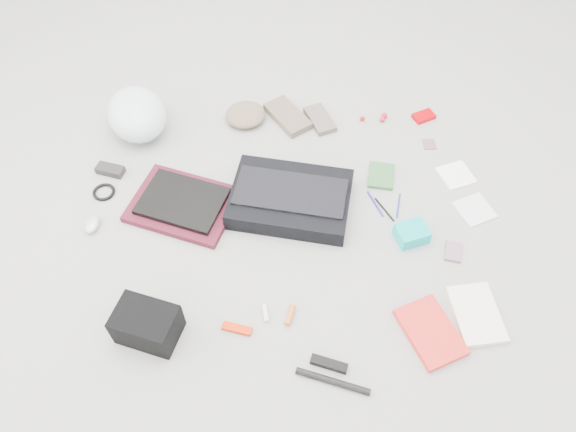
{
  "coord_description": "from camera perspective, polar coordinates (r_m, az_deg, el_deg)",
  "views": [
    {
      "loc": [
        -0.09,
        -1.27,
        1.76
      ],
      "look_at": [
        0.0,
        0.0,
        0.05
      ],
      "focal_mm": 35.0,
      "sensor_mm": 36.0,
      "label": 1
    }
  ],
  "objects": [
    {
      "name": "laptop",
      "position": [
        2.23,
        -10.68,
        1.51
      ],
      "size": [
        0.38,
        0.34,
        0.02
      ],
      "primitive_type": "cube",
      "rotation": [
        0.0,
        0.0,
        -0.41
      ],
      "color": "black",
      "rests_on": "laptop_sleeve"
    },
    {
      "name": "beanie",
      "position": [
        2.54,
        -4.34,
        10.22
      ],
      "size": [
        0.2,
        0.19,
        0.06
      ],
      "primitive_type": "ellipsoid",
      "rotation": [
        0.0,
        0.0,
        0.16
      ],
      "color": "brown",
      "rests_on": "ground_plane"
    },
    {
      "name": "mouse",
      "position": [
        2.28,
        -19.27,
        -0.79
      ],
      "size": [
        0.07,
        0.1,
        0.03
      ],
      "primitive_type": "ellipsoid",
      "rotation": [
        0.0,
        0.0,
        -0.22
      ],
      "color": "#AFAFAF",
      "rests_on": "ground_plane"
    },
    {
      "name": "multitool",
      "position": [
        1.95,
        -5.22,
        -11.33
      ],
      "size": [
        0.11,
        0.06,
        0.02
      ],
      "primitive_type": "cube",
      "rotation": [
        0.0,
        0.0,
        -0.33
      ],
      "color": "red",
      "rests_on": "ground_plane"
    },
    {
      "name": "lollipop_c",
      "position": [
        2.59,
        9.77,
        10.02
      ],
      "size": [
        0.03,
        0.03,
        0.03
      ],
      "primitive_type": "sphere",
      "rotation": [
        0.0,
        0.0,
        0.08
      ],
      "color": "red",
      "rests_on": "ground_plane"
    },
    {
      "name": "napkin_bottom",
      "position": [
        2.33,
        18.43,
        0.6
      ],
      "size": [
        0.17,
        0.17,
        0.01
      ],
      "primitive_type": "cube",
      "rotation": [
        0.0,
        0.0,
        0.33
      ],
      "color": "silver",
      "rests_on": "ground_plane"
    },
    {
      "name": "lollipop_a",
      "position": [
        2.56,
        7.58,
        9.79
      ],
      "size": [
        0.03,
        0.03,
        0.02
      ],
      "primitive_type": "sphere",
      "rotation": [
        0.0,
        0.0,
        -0.35
      ],
      "color": "#A41107",
      "rests_on": "ground_plane"
    },
    {
      "name": "altoids_tin",
      "position": [
        2.63,
        13.62,
        9.81
      ],
      "size": [
        0.11,
        0.09,
        0.02
      ],
      "primitive_type": "cube",
      "rotation": [
        0.0,
        0.0,
        0.37
      ],
      "color": "#B40005",
      "rests_on": "ground_plane"
    },
    {
      "name": "pen_black",
      "position": [
        2.24,
        9.77,
        0.65
      ],
      "size": [
        0.06,
        0.12,
        0.01
      ],
      "primitive_type": "cylinder",
      "rotation": [
        1.57,
        0.0,
        0.43
      ],
      "color": "black",
      "rests_on": "ground_plane"
    },
    {
      "name": "camera_bag",
      "position": [
        1.94,
        -14.12,
        -10.64
      ],
      "size": [
        0.24,
        0.21,
        0.13
      ],
      "primitive_type": "cube",
      "rotation": [
        0.0,
        0.0,
        -0.38
      ],
      "color": "black",
      "rests_on": "ground_plane"
    },
    {
      "name": "mitten_right",
      "position": [
        2.54,
        3.26,
        9.77
      ],
      "size": [
        0.14,
        0.19,
        0.03
      ],
      "primitive_type": "cube",
      "rotation": [
        0.0,
        0.0,
        0.32
      ],
      "color": "#625750",
      "rests_on": "ground_plane"
    },
    {
      "name": "card_deck",
      "position": [
        2.18,
        16.43,
        -3.51
      ],
      "size": [
        0.08,
        0.1,
        0.02
      ],
      "primitive_type": "cube",
      "rotation": [
        0.0,
        0.0,
        -0.31
      ],
      "color": "gray",
      "rests_on": "ground_plane"
    },
    {
      "name": "messenger_bag",
      "position": [
        2.2,
        0.25,
        1.74
      ],
      "size": [
        0.53,
        0.43,
        0.08
      ],
      "primitive_type": "cube",
      "rotation": [
        0.0,
        0.0,
        -0.25
      ],
      "color": "black",
      "rests_on": "ground_plane"
    },
    {
      "name": "bike_pump",
      "position": [
        1.87,
        4.57,
        -16.4
      ],
      "size": [
        0.24,
        0.11,
        0.02
      ],
      "primitive_type": "cylinder",
      "rotation": [
        0.0,
        1.57,
        -0.38
      ],
      "color": "black",
      "rests_on": "ground_plane"
    },
    {
      "name": "mitten_left",
      "position": [
        2.54,
        -0.03,
        10.09
      ],
      "size": [
        0.21,
        0.25,
        0.03
      ],
      "primitive_type": "cube",
      "rotation": [
        0.0,
        0.0,
        0.53
      ],
      "color": "brown",
      "rests_on": "ground_plane"
    },
    {
      "name": "book_white",
      "position": [
        2.06,
        18.58,
        -9.44
      ],
      "size": [
        0.16,
        0.23,
        0.02
      ],
      "primitive_type": "cube",
      "rotation": [
        0.0,
        0.0,
        0.05
      ],
      "color": "silver",
      "rests_on": "ground_plane"
    },
    {
      "name": "laptop_sleeve",
      "position": [
        2.25,
        -10.59,
        1.13
      ],
      "size": [
        0.48,
        0.43,
        0.03
      ],
      "primitive_type": "cube",
      "rotation": [
        0.0,
        0.0,
        -0.41
      ],
      "color": "#4C1220",
      "rests_on": "ground_plane"
    },
    {
      "name": "ground_plane",
      "position": [
        2.17,
        0.0,
        -0.78
      ],
      "size": [
        4.0,
        4.0,
        0.0
      ],
      "primitive_type": "plane",
      "color": "gray"
    },
    {
      "name": "u_lock",
      "position": [
        1.89,
        4.18,
        -14.76
      ],
      "size": [
        0.13,
        0.07,
        0.02
      ],
      "primitive_type": "cube",
      "rotation": [
        0.0,
        0.0,
        -0.38
      ],
      "color": "black",
      "rests_on": "ground_plane"
    },
    {
      "name": "bike_helmet",
      "position": [
        2.53,
        -15.09,
        9.95
      ],
      "size": [
        0.33,
        0.37,
        0.19
      ],
      "primitive_type": "ellipsoid",
      "rotation": [
        0.0,
        0.0,
        0.32
      ],
      "color": "white",
      "rests_on": "ground_plane"
    },
    {
      "name": "pen_navy",
      "position": [
        2.26,
        11.16,
        1.04
      ],
      "size": [
        0.04,
        0.12,
        0.01
      ],
      "primitive_type": "cylinder",
      "rotation": [
        1.57,
        0.0,
        -0.3
      ],
      "color": "navy",
      "rests_on": "ground_plane"
    },
    {
      "name": "napkin_top",
      "position": [
        2.42,
        16.7,
        4.01
      ],
      "size": [
        0.16,
        0.16,
        0.01
      ],
      "primitive_type": "cube",
      "rotation": [
        0.0,
        0.0,
        0.28
      ],
      "color": "white",
      "rests_on": "ground_plane"
    },
    {
      "name": "stamp_sheet",
      "position": [
        2.52,
        14.15,
        7.09
      ],
      "size": [
        0.05,
        0.06,
        0.0
      ],
      "primitive_type": "cube",
      "rotation": [
        0.0,
        0.0,
        0.0
      ],
      "color": "#7B506D",
      "rests_on": "ground_plane"
    },
    {
      "name": "lollipop_b",
      "position": [
        2.57,
        9.56,
        9.65
      ],
      "size": [
        0.03,
        0.03,
        0.02
      ],
      "primitive_type": "sphere",
      "rotation": [
        0.0,
        0.0,
        0.37
      ],
      "color": "#AB1C2B",
      "rests_on": "ground_plane"
    },
    {
      "name": "book_red",
      "position": [
        1.99,
        14.28,
        -11.35
      ],
      "size": [
        0.23,
        0.28,
        0.02
      ],
      "primitive_type": "cube",
      "rotation": [
        0.0,
        0.0,
        0.34
      ],
      "color": "red",
      "rests_on": "ground_plane"
    },
    {
      "name": "bag_flap",
      "position": [
        2.16,
        0.25,
        2.46
      ],
      "size": [
        0.46,
        0.3,
        0.01
      ],
      "primitive_type": "cube",
      "rotation": [
        0.0,
        0.0,
        -0.25
      ],
      "color": "black",
      "rests_on": "messenger_bag"
    },
    {
      "name": "cable_coil",
      "position": [
        2.38,
        -18.2,
        2.33
      ],
      "size": [
        0.12,
        0.12,
        0.01
      ],
      "primitive_type": "torus",
      "rotation": [
        0.0,
        0.0,
        0.41
      ],
      "color": "black",
      "rests_on": "ground_plane"
    },
    {
      "name": "toiletry_tube_orange",
      "position": [
        1.96,
        0.22,
        -10.02
      ],
      "size": [
        0.05,
        0.08,
        0.02
      ],
      "primitive_type": "cylinder",
      "rotation": [
        1.57,
        0.0,
        -0.35
      ],
      "color": "#C65724",
      "rests_on": "ground_plane"
    },
    {
      "name": "notepad",
      "position": [
        2.35,
        9.43,
        4.05
      ],
      "size": [
        0.13,
        0.16,
        0.02
      ],
      "primitive_type": "cube",
      "rotation": [
        0.0,
        0.0,
        -0.23
      ],
      "color": "#315F2F",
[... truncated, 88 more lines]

